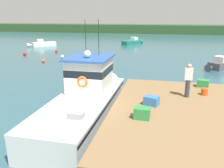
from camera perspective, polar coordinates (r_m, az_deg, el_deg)
The scene contains 16 objects.
ground_plane at distance 11.35m, azimuth -8.82°, elevation -9.96°, with size 200.00×200.00×0.00m, color #2D5660.
dock at distance 10.27m, azimuth 16.96°, elevation -6.84°, with size 6.00×9.00×1.20m.
main_fishing_boat at distance 11.82m, azimuth -6.21°, elevation -3.45°, with size 2.64×9.82×4.80m.
crate_single_by_cleat at distance 10.44m, azimuth 9.56°, elevation -4.03°, with size 0.60×0.44×0.40m, color #3370B2.
crate_single_far at distance 13.81m, azimuth 21.22°, elevation 0.14°, with size 0.60×0.44×0.41m, color #2D8442.
crate_stack_mid_dock at distance 9.06m, azimuth 7.30°, elevation -7.01°, with size 0.60×0.44×0.44m, color #2D8442.
bait_bucket at distance 12.44m, azimuth 21.54°, elevation -1.76°, with size 0.32×0.32×0.34m, color #E04C19.
deckhand_by_the_boat at distance 11.68m, azimuth 18.04°, elevation 0.98°, with size 0.36×0.22×1.63m.
moored_boat_far_right at distance 25.37m, azimuth 25.09°, elevation 4.42°, with size 3.76×4.36×1.23m.
moored_boat_off_the_point at distance 42.77m, azimuth 5.08°, elevation 10.15°, with size 3.47×4.72×1.26m.
moored_boat_near_channel at distance 41.51m, azimuth -16.58°, elevation 9.33°, with size 4.15×3.77×1.19m.
mooring_buoy_outer at distance 29.06m, azimuth -11.99°, elevation 6.52°, with size 0.43×0.43×0.43m, color silver.
mooring_buoy_spare_mooring at distance 33.99m, azimuth -13.39°, elevation 7.78°, with size 0.39×0.39×0.39m, color red.
mooring_buoy_channel_marker at distance 26.95m, azimuth -16.36°, elevation 5.41°, with size 0.38×0.38×0.38m, color #EA5B19.
mooring_buoy_inshore at distance 32.52m, azimuth -20.43°, elevation 6.89°, with size 0.45×0.45×0.45m, color red.
far_shoreline at distance 71.65m, azimuth 9.58°, elevation 13.08°, with size 120.00×8.00×2.40m, color #284723.
Camera 1 is at (3.83, -9.44, 4.99)m, focal length 37.62 mm.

